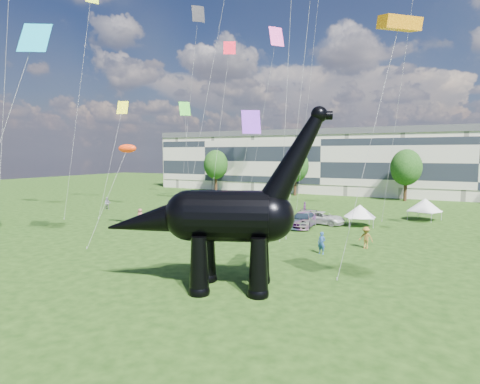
% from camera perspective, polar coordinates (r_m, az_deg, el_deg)
% --- Properties ---
extents(ground, '(220.00, 220.00, 0.00)m').
position_cam_1_polar(ground, '(26.83, -6.82, -12.23)').
color(ground, '#16330C').
rests_on(ground, ground).
extents(terrace_row, '(78.00, 11.00, 12.00)m').
position_cam_1_polar(terrace_row, '(86.08, 12.41, 3.93)').
color(terrace_row, beige).
rests_on(terrace_row, ground).
extents(tree_far_left, '(5.20, 5.20, 9.44)m').
position_cam_1_polar(tree_far_left, '(86.42, -3.46, 4.24)').
color(tree_far_left, '#382314').
rests_on(tree_far_left, ground).
extents(tree_mid_left, '(5.20, 5.20, 9.44)m').
position_cam_1_polar(tree_mid_left, '(78.68, 7.87, 4.08)').
color(tree_mid_left, '#382314').
rests_on(tree_mid_left, ground).
extents(tree_mid_right, '(5.20, 5.20, 9.44)m').
position_cam_1_polar(tree_mid_right, '(74.37, 22.57, 3.64)').
color(tree_mid_right, '#382314').
rests_on(tree_mid_right, ground).
extents(dinosaur_sculpture, '(13.49, 6.92, 11.27)m').
position_cam_1_polar(dinosaur_sculpture, '(24.05, -2.70, -3.84)').
color(dinosaur_sculpture, black).
rests_on(dinosaur_sculpture, ground).
extents(car_silver, '(3.62, 4.77, 1.52)m').
position_cam_1_polar(car_silver, '(57.20, -4.87, -1.96)').
color(car_silver, silver).
rests_on(car_silver, ground).
extents(car_grey, '(5.03, 3.02, 1.56)m').
position_cam_1_polar(car_grey, '(52.89, -0.78, -2.52)').
color(car_grey, gray).
rests_on(car_grey, ground).
extents(car_white, '(5.41, 3.00, 1.43)m').
position_cam_1_polar(car_white, '(47.48, 11.70, -3.64)').
color(car_white, silver).
rests_on(car_white, ground).
extents(car_dark, '(2.78, 5.89, 1.66)m').
position_cam_1_polar(car_dark, '(45.12, 8.92, -3.92)').
color(car_dark, '#595960').
rests_on(car_dark, ground).
extents(gazebo_near, '(4.42, 4.42, 2.42)m').
position_cam_1_polar(gazebo_near, '(47.13, 16.67, -2.61)').
color(gazebo_near, white).
rests_on(gazebo_near, ground).
extents(gazebo_far, '(5.02, 5.02, 2.71)m').
position_cam_1_polar(gazebo_far, '(53.98, 24.81, -1.67)').
color(gazebo_far, white).
rests_on(gazebo_far, ground).
extents(gazebo_left, '(4.10, 4.10, 2.40)m').
position_cam_1_polar(gazebo_left, '(60.44, -8.36, -0.71)').
color(gazebo_left, silver).
rests_on(gazebo_left, ground).
extents(visitors, '(53.70, 25.48, 1.89)m').
position_cam_1_polar(visitors, '(44.24, 6.59, -4.00)').
color(visitors, black).
rests_on(visitors, ground).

